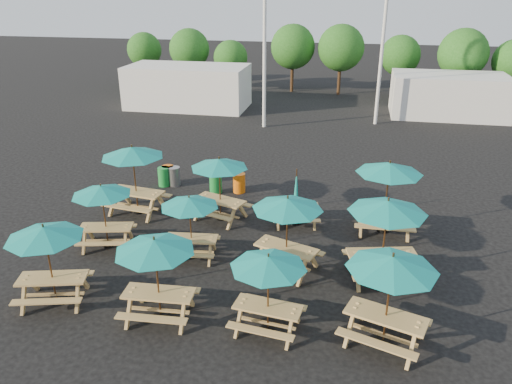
% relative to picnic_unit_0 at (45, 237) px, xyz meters
% --- Properties ---
extents(ground, '(120.00, 120.00, 0.00)m').
position_rel_picnic_unit_0_xyz_m(ground, '(4.30, 4.41, -1.94)').
color(ground, black).
rests_on(ground, ground).
extents(picnic_unit_0, '(2.40, 2.40, 2.25)m').
position_rel_picnic_unit_0_xyz_m(picnic_unit_0, '(0.00, 0.00, 0.00)').
color(picnic_unit_0, tan).
rests_on(picnic_unit_0, ground).
extents(picnic_unit_1, '(2.22, 2.22, 2.13)m').
position_rel_picnic_unit_0_xyz_m(picnic_unit_1, '(-0.04, 3.09, -0.11)').
color(picnic_unit_1, tan).
rests_on(picnic_unit_1, ground).
extents(picnic_unit_2, '(2.53, 2.53, 2.57)m').
position_rel_picnic_unit_0_xyz_m(picnic_unit_2, '(-0.14, 5.70, 0.27)').
color(picnic_unit_2, tan).
rests_on(picnic_unit_2, ground).
extents(picnic_unit_3, '(2.09, 2.09, 2.27)m').
position_rel_picnic_unit_0_xyz_m(picnic_unit_3, '(3.01, -0.12, 0.01)').
color(picnic_unit_3, tan).
rests_on(picnic_unit_3, ground).
extents(picnic_unit_4, '(1.95, 1.95, 2.04)m').
position_rel_picnic_unit_0_xyz_m(picnic_unit_4, '(2.86, 2.96, -0.19)').
color(picnic_unit_4, tan).
rests_on(picnic_unit_4, ground).
extents(picnic_unit_5, '(2.57, 2.57, 2.32)m').
position_rel_picnic_unit_0_xyz_m(picnic_unit_5, '(3.02, 5.77, 0.06)').
color(picnic_unit_5, tan).
rests_on(picnic_unit_5, ground).
extents(picnic_unit_6, '(2.06, 2.06, 2.10)m').
position_rel_picnic_unit_0_xyz_m(picnic_unit_6, '(5.78, -0.08, -0.13)').
color(picnic_unit_6, tan).
rests_on(picnic_unit_6, ground).
extents(picnic_unit_7, '(2.62, 2.62, 2.35)m').
position_rel_picnic_unit_0_xyz_m(picnic_unit_7, '(5.83, 2.77, 0.08)').
color(picnic_unit_7, tan).
rests_on(picnic_unit_7, ground).
extents(picnic_unit_8, '(1.88, 1.72, 2.07)m').
position_rel_picnic_unit_0_xyz_m(picnic_unit_8, '(5.71, 5.90, -1.09)').
color(picnic_unit_8, tan).
rests_on(picnic_unit_8, ground).
extents(picnic_unit_9, '(2.63, 2.63, 2.38)m').
position_rel_picnic_unit_0_xyz_m(picnic_unit_9, '(8.55, -0.01, 0.11)').
color(picnic_unit_9, tan).
rests_on(picnic_unit_9, ground).
extents(picnic_unit_10, '(2.61, 2.61, 2.49)m').
position_rel_picnic_unit_0_xyz_m(picnic_unit_10, '(8.56, 2.82, 0.21)').
color(picnic_unit_10, tan).
rests_on(picnic_unit_10, ground).
extents(picnic_unit_11, '(2.22, 2.22, 2.52)m').
position_rel_picnic_unit_0_xyz_m(picnic_unit_11, '(8.75, 5.90, 0.23)').
color(picnic_unit_11, tan).
rests_on(picnic_unit_11, ground).
extents(waste_bin_0, '(0.50, 0.50, 0.80)m').
position_rel_picnic_unit_0_xyz_m(waste_bin_0, '(-0.14, 8.43, -1.54)').
color(waste_bin_0, '#188633').
rests_on(waste_bin_0, ground).
extents(waste_bin_1, '(0.50, 0.50, 0.80)m').
position_rel_picnic_unit_0_xyz_m(waste_bin_1, '(0.27, 8.54, -1.54)').
color(waste_bin_1, gray).
rests_on(waste_bin_1, ground).
extents(waste_bin_2, '(0.50, 0.50, 0.80)m').
position_rel_picnic_unit_0_xyz_m(waste_bin_2, '(-0.04, 8.65, -1.54)').
color(waste_bin_2, orange).
rests_on(waste_bin_2, ground).
extents(waste_bin_3, '(0.50, 0.50, 0.80)m').
position_rel_picnic_unit_0_xyz_m(waste_bin_3, '(2.19, 8.10, -1.54)').
color(waste_bin_3, '#188633').
rests_on(waste_bin_3, ground).
extents(waste_bin_4, '(0.50, 0.50, 0.80)m').
position_rel_picnic_unit_0_xyz_m(waste_bin_4, '(3.11, 8.35, -1.54)').
color(waste_bin_4, orange).
rests_on(waste_bin_4, ground).
extents(mast_0, '(0.20, 0.20, 12.00)m').
position_rel_picnic_unit_0_xyz_m(mast_0, '(2.30, 18.41, 4.06)').
color(mast_0, silver).
rests_on(mast_0, ground).
extents(mast_1, '(0.20, 0.20, 12.00)m').
position_rel_picnic_unit_0_xyz_m(mast_1, '(8.80, 20.41, 4.06)').
color(mast_1, silver).
rests_on(mast_1, ground).
extents(event_tent_0, '(8.00, 4.00, 2.80)m').
position_rel_picnic_unit_0_xyz_m(event_tent_0, '(-3.70, 22.41, -0.54)').
color(event_tent_0, silver).
rests_on(event_tent_0, ground).
extents(event_tent_1, '(7.00, 4.00, 2.60)m').
position_rel_picnic_unit_0_xyz_m(event_tent_1, '(13.30, 23.41, -0.64)').
color(event_tent_1, silver).
rests_on(event_tent_1, ground).
extents(tree_0, '(2.80, 2.80, 4.24)m').
position_rel_picnic_unit_0_xyz_m(tree_0, '(-9.77, 29.66, 0.89)').
color(tree_0, '#382314').
rests_on(tree_0, ground).
extents(tree_1, '(3.11, 3.11, 4.72)m').
position_rel_picnic_unit_0_xyz_m(tree_1, '(-5.45, 28.31, 1.21)').
color(tree_1, '#382314').
rests_on(tree_1, ground).
extents(tree_2, '(2.59, 2.59, 3.93)m').
position_rel_picnic_unit_0_xyz_m(tree_2, '(-2.09, 28.06, 0.68)').
color(tree_2, '#382314').
rests_on(tree_2, ground).
extents(tree_3, '(3.36, 3.36, 5.09)m').
position_rel_picnic_unit_0_xyz_m(tree_3, '(2.55, 29.13, 1.47)').
color(tree_3, '#382314').
rests_on(tree_3, ground).
extents(tree_4, '(3.41, 3.41, 5.17)m').
position_rel_picnic_unit_0_xyz_m(tree_4, '(6.20, 28.67, 1.52)').
color(tree_4, '#382314').
rests_on(tree_4, ground).
extents(tree_5, '(2.94, 2.94, 4.45)m').
position_rel_picnic_unit_0_xyz_m(tree_5, '(10.52, 29.08, 1.03)').
color(tree_5, '#382314').
rests_on(tree_5, ground).
extents(tree_6, '(3.38, 3.38, 5.13)m').
position_rel_picnic_unit_0_xyz_m(tree_6, '(14.53, 27.31, 1.49)').
color(tree_6, '#382314').
rests_on(tree_6, ground).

